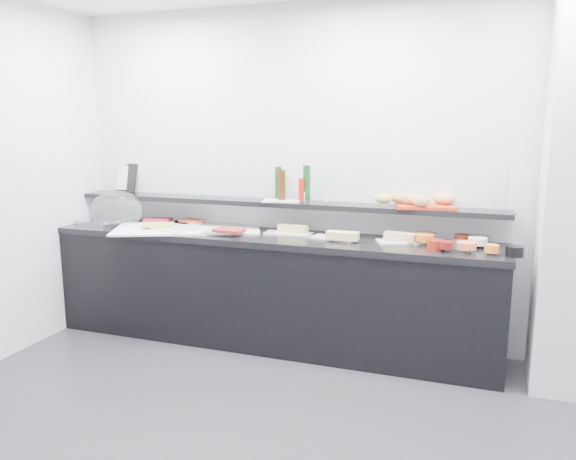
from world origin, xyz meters
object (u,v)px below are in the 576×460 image
(framed_print, at_px, (127,178))
(condiment_tray, at_px, (282,201))
(cloche_base, at_px, (100,221))
(sandwich_plate_mid, at_px, (334,238))
(bread_tray, at_px, (425,206))
(carafe, at_px, (502,191))

(framed_print, distance_m, condiment_tray, 1.57)
(cloche_base, distance_m, condiment_tray, 1.69)
(sandwich_plate_mid, distance_m, framed_print, 2.09)
(sandwich_plate_mid, bearing_deg, bread_tray, 27.64)
(bread_tray, bearing_deg, sandwich_plate_mid, -174.28)
(condiment_tray, bearing_deg, framed_print, 160.99)
(framed_print, bearing_deg, bread_tray, 8.65)
(cloche_base, relative_size, carafe, 1.41)
(framed_print, bearing_deg, carafe, 8.18)
(framed_print, height_order, condiment_tray, framed_print)
(cloche_base, xyz_separation_m, bread_tray, (2.79, 0.21, 0.24))
(sandwich_plate_mid, distance_m, carafe, 1.25)
(cloche_base, relative_size, bread_tray, 0.99)
(sandwich_plate_mid, height_order, bread_tray, bread_tray)
(framed_print, bearing_deg, sandwich_plate_mid, 2.59)
(cloche_base, bearing_deg, bread_tray, 17.24)
(framed_print, distance_m, bread_tray, 2.69)
(sandwich_plate_mid, bearing_deg, framed_print, -176.97)
(framed_print, height_order, bread_tray, framed_print)
(condiment_tray, xyz_separation_m, carafe, (1.65, 0.02, 0.14))
(framed_print, distance_m, carafe, 3.21)
(cloche_base, height_order, framed_print, framed_print)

